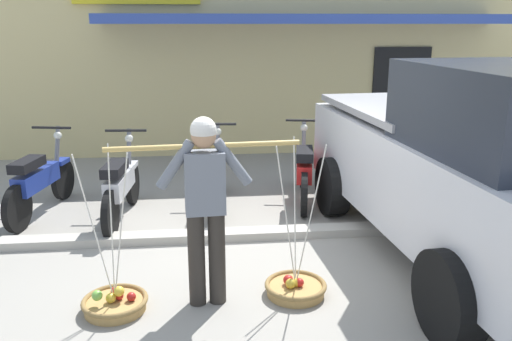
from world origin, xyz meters
TOP-DOWN VIEW (x-y plane):
  - ground_plane at (0.00, 0.00)m, footprint 90.00×90.00m
  - sidewalk_curb at (0.00, 0.70)m, footprint 20.00×0.24m
  - fruit_vendor at (-0.35, -0.72)m, footprint 1.63×0.22m
  - fruit_basket_left_side at (0.46, -0.66)m, footprint 0.58×0.58m
  - fruit_basket_right_side at (-1.16, -0.78)m, footprint 0.58×0.58m
  - motorcycle_nearest_shop at (-2.48, 1.76)m, footprint 0.57×1.80m
  - motorcycle_second_in_row at (-1.40, 1.45)m, footprint 0.54×1.82m
  - motorcycle_third_in_row at (-0.19, 1.78)m, footprint 0.54×1.82m
  - motorcycle_end_of_row at (1.04, 1.95)m, footprint 0.55×1.81m
  - parked_truck at (2.37, -0.12)m, footprint 2.41×4.82m
  - storefront_building at (1.50, 7.27)m, footprint 13.00×6.00m
  - wooden_crate at (1.90, 1.90)m, footprint 0.44×0.36m

SIDE VIEW (x-z plane):
  - ground_plane at x=0.00m, z-range 0.00..0.00m
  - sidewalk_curb at x=0.00m, z-range 0.00..0.10m
  - fruit_basket_left_side at x=0.46m, z-range -0.65..0.80m
  - fruit_basket_right_side at x=-1.16m, z-range -0.64..0.81m
  - wooden_crate at x=1.90m, z-range 0.00..0.32m
  - motorcycle_nearest_shop at x=-2.48m, z-range -0.09..1.00m
  - motorcycle_second_in_row at x=-1.40m, z-range -0.09..1.00m
  - motorcycle_third_in_row at x=-0.19m, z-range -0.09..1.00m
  - motorcycle_end_of_row at x=1.04m, z-range -0.09..1.00m
  - fruit_vendor at x=-0.35m, z-range 0.13..1.82m
  - parked_truck at x=2.37m, z-range -0.02..2.08m
  - storefront_building at x=1.50m, z-range 0.00..4.20m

